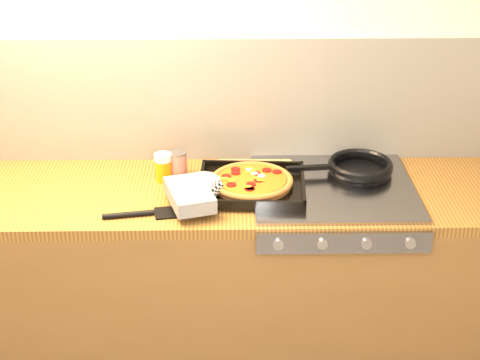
{
  "coord_description": "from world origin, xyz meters",
  "views": [
    {
      "loc": [
        0.06,
        -1.35,
        2.14
      ],
      "look_at": [
        0.1,
        1.08,
        0.95
      ],
      "focal_mm": 55.0,
      "sensor_mm": 36.0,
      "label": 1
    }
  ],
  "objects_px": {
    "frying_pan": "(359,167)",
    "tomato_can": "(178,165)",
    "juice_glass": "(163,167)",
    "pizza_on_tray": "(235,185)"
  },
  "relations": [
    {
      "from": "frying_pan",
      "to": "tomato_can",
      "type": "bearing_deg",
      "value": 179.62
    },
    {
      "from": "frying_pan",
      "to": "juice_glass",
      "type": "relative_size",
      "value": 3.91
    },
    {
      "from": "pizza_on_tray",
      "to": "tomato_can",
      "type": "height_order",
      "value": "tomato_can"
    },
    {
      "from": "juice_glass",
      "to": "pizza_on_tray",
      "type": "bearing_deg",
      "value": -25.68
    },
    {
      "from": "frying_pan",
      "to": "tomato_can",
      "type": "relative_size",
      "value": 4.12
    },
    {
      "from": "tomato_can",
      "to": "pizza_on_tray",
      "type": "bearing_deg",
      "value": -35.89
    },
    {
      "from": "tomato_can",
      "to": "juice_glass",
      "type": "relative_size",
      "value": 0.95
    },
    {
      "from": "pizza_on_tray",
      "to": "juice_glass",
      "type": "bearing_deg",
      "value": 154.32
    },
    {
      "from": "tomato_can",
      "to": "juice_glass",
      "type": "bearing_deg",
      "value": -152.22
    },
    {
      "from": "frying_pan",
      "to": "juice_glass",
      "type": "bearing_deg",
      "value": -178.25
    }
  ]
}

